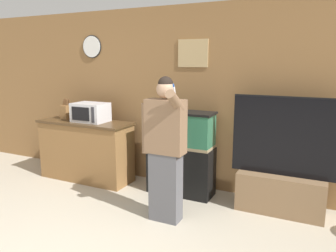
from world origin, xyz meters
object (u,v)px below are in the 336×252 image
at_px(knife_block, 66,111).
at_px(person_standing, 165,148).
at_px(tv_on_stand, 281,179).
at_px(microwave, 91,112).
at_px(aquarium_on_stand, 181,153).
at_px(counter_island, 86,150).

distance_m(knife_block, person_standing, 2.23).
distance_m(knife_block, tv_on_stand, 3.36).
height_order(microwave, knife_block, knife_block).
bearing_deg(person_standing, microwave, 156.36).
height_order(aquarium_on_stand, tv_on_stand, tv_on_stand).
bearing_deg(counter_island, person_standing, -21.88).
bearing_deg(knife_block, person_standing, -18.68).
xyz_separation_m(counter_island, microwave, (0.10, 0.02, 0.60)).
xyz_separation_m(aquarium_on_stand, person_standing, (0.15, -0.80, 0.29)).
xyz_separation_m(knife_block, person_standing, (2.11, -0.71, -0.18)).
bearing_deg(aquarium_on_stand, person_standing, -79.62).
height_order(counter_island, tv_on_stand, tv_on_stand).
xyz_separation_m(microwave, person_standing, (1.60, -0.70, -0.20)).
relative_size(knife_block, person_standing, 0.20).
relative_size(aquarium_on_stand, person_standing, 0.70).
bearing_deg(counter_island, knife_block, 176.24).
distance_m(microwave, knife_block, 0.50).
xyz_separation_m(knife_block, tv_on_stand, (3.30, 0.09, -0.63)).
bearing_deg(person_standing, tv_on_stand, 34.00).
distance_m(counter_island, microwave, 0.61).
distance_m(microwave, tv_on_stand, 2.87).
height_order(counter_island, aquarium_on_stand, aquarium_on_stand).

